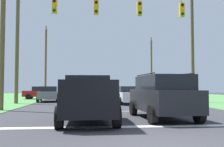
{
  "coord_description": "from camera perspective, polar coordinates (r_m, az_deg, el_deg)",
  "views": [
    {
      "loc": [
        -1.92,
        -6.5,
        1.46
      ],
      "look_at": [
        -0.24,
        11.11,
        2.38
      ],
      "focal_mm": 41.47,
      "sensor_mm": 36.0,
      "label": 1
    }
  ],
  "objects": [
    {
      "name": "ground_plane",
      "position": [
        6.93,
        11.13,
        -15.09
      ],
      "size": [
        120.0,
        120.0,
        0.0
      ],
      "primitive_type": "plane",
      "color": "#333338"
    },
    {
      "name": "lane_dash_3",
      "position": [
        34.03,
        -2.22,
        -5.44
      ],
      "size": [
        2.5,
        0.15,
        0.01
      ],
      "primitive_type": "cube",
      "rotation": [
        0.0,
        0.0,
        1.57
      ],
      "color": "white",
      "rests_on": "ground"
    },
    {
      "name": "pickup_truck",
      "position": [
        11.1,
        -5.41,
        -5.52
      ],
      "size": [
        2.34,
        5.43,
        1.95
      ],
      "color": "black",
      "rests_on": "ground"
    },
    {
      "name": "suv_black",
      "position": [
        12.13,
        11.04,
        -4.82
      ],
      "size": [
        2.44,
        4.9,
        2.05
      ],
      "color": "black",
      "rests_on": "ground"
    },
    {
      "name": "lane_dash_2",
      "position": [
        29.09,
        -1.66,
        -5.86
      ],
      "size": [
        2.5,
        0.15,
        0.01
      ],
      "primitive_type": "cube",
      "rotation": [
        0.0,
        0.0,
        1.57
      ],
      "color": "white",
      "rests_on": "ground"
    },
    {
      "name": "utility_pole_far_left",
      "position": [
        40.46,
        -14.41,
        2.52
      ],
      "size": [
        0.3,
        1.63,
        10.83
      ],
      "color": "brown",
      "rests_on": "ground"
    },
    {
      "name": "stop_bar_stripe",
      "position": [
        9.77,
        6.05,
        -11.54
      ],
      "size": [
        12.57,
        0.45,
        0.01
      ],
      "primitive_type": "cube",
      "color": "white",
      "rests_on": "ground"
    },
    {
      "name": "utility_pole_mid_right",
      "position": [
        26.16,
        17.33,
        5.99
      ],
      "size": [
        0.3,
        1.78,
        11.3
      ],
      "color": "brown",
      "rests_on": "ground"
    },
    {
      "name": "distant_car_far_parked",
      "position": [
        32.33,
        -15.23,
        -4.08
      ],
      "size": [
        4.39,
        2.21,
        1.52
      ],
      "color": "maroon",
      "rests_on": "ground"
    },
    {
      "name": "lane_dash_1",
      "position": [
        22.73,
        -0.6,
        -6.67
      ],
      "size": [
        2.5,
        0.15,
        0.01
      ],
      "primitive_type": "cube",
      "rotation": [
        0.0,
        0.0,
        1.57
      ],
      "color": "white",
      "rests_on": "ground"
    },
    {
      "name": "utility_pole_mid_left",
      "position": [
        24.25,
        -20.19,
        5.42
      ],
      "size": [
        0.32,
        1.99,
        10.34
      ],
      "color": "brown",
      "rests_on": "ground"
    },
    {
      "name": "overhead_signal_span",
      "position": [
        17.07,
        1.75,
        7.57
      ],
      "size": [
        15.19,
        0.31,
        8.27
      ],
      "color": "brown",
      "rests_on": "ground"
    },
    {
      "name": "lane_dash_0",
      "position": [
        15.66,
        1.63,
        -8.32
      ],
      "size": [
        2.5,
        0.15,
        0.01
      ],
      "primitive_type": "cube",
      "rotation": [
        0.0,
        0.0,
        1.57
      ],
      "color": "white",
      "rests_on": "ground"
    },
    {
      "name": "distant_car_crossing_white",
      "position": [
        22.31,
        3.51,
        -4.71
      ],
      "size": [
        2.25,
        4.41,
        1.52
      ],
      "color": "silver",
      "rests_on": "ground"
    },
    {
      "name": "distant_car_oncoming",
      "position": [
        26.67,
        -13.77,
        -4.35
      ],
      "size": [
        2.26,
        4.41,
        1.52
      ],
      "color": "slate",
      "rests_on": "ground"
    },
    {
      "name": "utility_pole_far_right",
      "position": [
        41.47,
        8.69,
        1.56
      ],
      "size": [
        0.27,
        1.8,
        9.41
      ],
      "color": "brown",
      "rests_on": "ground"
    }
  ]
}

